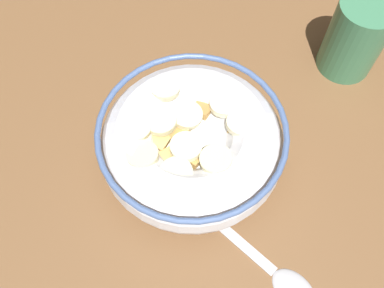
% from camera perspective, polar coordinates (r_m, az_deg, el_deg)
% --- Properties ---
extents(ground_plane, '(0.95, 0.95, 0.02)m').
position_cam_1_polar(ground_plane, '(0.45, -0.00, -2.36)').
color(ground_plane, brown).
extents(cereal_bowl, '(0.19, 0.19, 0.07)m').
position_cam_1_polar(cereal_bowl, '(0.42, -0.04, 0.26)').
color(cereal_bowl, silver).
rests_on(cereal_bowl, ground_plane).
extents(spoon, '(0.08, 0.16, 0.01)m').
position_cam_1_polar(spoon, '(0.41, 11.40, -16.99)').
color(spoon, '#B7B7BC').
rests_on(spoon, ground_plane).
extents(coffee_mug, '(0.09, 0.07, 0.09)m').
position_cam_1_polar(coffee_mug, '(0.52, 21.81, 13.78)').
color(coffee_mug, '#3F7F59').
rests_on(coffee_mug, ground_plane).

